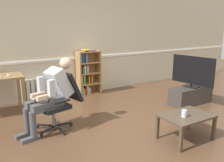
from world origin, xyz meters
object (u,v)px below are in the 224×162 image
(computer_mouse, at_px, (8,76))
(person_seated, at_px, (51,93))
(tv_stand, at_px, (191,95))
(tv_screen, at_px, (193,71))
(bookshelf, at_px, (87,73))
(office_chair, at_px, (60,98))
(radiator, at_px, (42,89))
(drinking_glass, at_px, (184,113))
(coffee_table, at_px, (186,118))

(computer_mouse, bearing_deg, person_seated, -69.25)
(tv_stand, xyz_separation_m, tv_screen, (0.00, 0.00, 0.55))
(bookshelf, distance_m, office_chair, 2.01)
(radiator, relative_size, drinking_glass, 8.51)
(bookshelf, height_order, coffee_table, bookshelf)
(radiator, bearing_deg, tv_stand, -35.35)
(tv_stand, distance_m, coffee_table, 1.83)
(tv_screen, distance_m, coffee_table, 1.87)
(person_seated, xyz_separation_m, drinking_glass, (1.56, -1.43, -0.19))
(computer_mouse, distance_m, radiator, 1.05)
(radiator, height_order, tv_screen, tv_screen)
(bookshelf, bearing_deg, radiator, 174.72)
(tv_stand, bearing_deg, bookshelf, 131.80)
(radiator, height_order, office_chair, office_chair)
(office_chair, relative_size, drinking_glass, 8.89)
(bookshelf, bearing_deg, tv_screen, -48.17)
(person_seated, height_order, tv_stand, person_seated)
(person_seated, bearing_deg, office_chair, 90.00)
(office_chair, xyz_separation_m, person_seated, (-0.17, -0.04, 0.13))
(radiator, distance_m, person_seated, 1.79)
(radiator, xyz_separation_m, drinking_glass, (1.25, -3.15, 0.19))
(computer_mouse, height_order, radiator, computer_mouse)
(person_seated, xyz_separation_m, coffee_table, (1.66, -1.39, -0.30))
(bookshelf, bearing_deg, person_seated, -131.19)
(office_chair, height_order, tv_screen, tv_screen)
(bookshelf, distance_m, radiator, 1.15)
(bookshelf, bearing_deg, computer_mouse, -167.73)
(computer_mouse, bearing_deg, tv_stand, -22.40)
(tv_screen, height_order, drinking_glass, tv_screen)
(office_chair, bearing_deg, person_seated, -90.00)
(radiator, distance_m, office_chair, 1.70)
(office_chair, xyz_separation_m, coffee_table, (1.49, -1.44, -0.17))
(person_seated, distance_m, tv_screen, 3.10)
(bookshelf, relative_size, person_seated, 0.95)
(drinking_glass, bearing_deg, person_seated, 137.46)
(computer_mouse, height_order, person_seated, person_seated)
(office_chair, height_order, drinking_glass, office_chair)
(person_seated, distance_m, coffee_table, 2.19)
(tv_stand, xyz_separation_m, coffee_table, (-1.43, -1.14, 0.16))
(bookshelf, bearing_deg, tv_stand, -48.20)
(office_chair, height_order, tv_stand, office_chair)
(radiator, distance_m, tv_screen, 3.44)
(office_chair, xyz_separation_m, tv_stand, (2.91, -0.29, -0.33))
(coffee_table, bearing_deg, person_seated, 139.98)
(person_seated, bearing_deg, drinking_glass, 33.57)
(tv_screen, xyz_separation_m, coffee_table, (-1.43, -1.14, -0.40))
(computer_mouse, xyz_separation_m, bookshelf, (1.87, 0.41, -0.22))
(office_chair, xyz_separation_m, tv_screen, (2.91, -0.29, 0.22))
(computer_mouse, bearing_deg, tv_screen, -22.39)
(coffee_table, relative_size, drinking_glass, 7.10)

